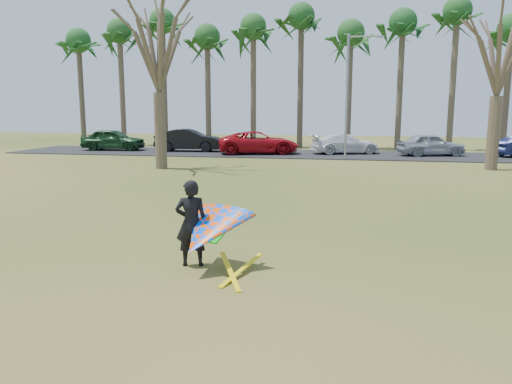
% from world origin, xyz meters
% --- Properties ---
extents(ground, '(100.00, 100.00, 0.00)m').
position_xyz_m(ground, '(0.00, 0.00, 0.00)').
color(ground, '#26480F').
rests_on(ground, ground).
extents(parking_strip, '(46.00, 7.00, 0.06)m').
position_xyz_m(parking_strip, '(0.00, 25.00, 0.03)').
color(parking_strip, black).
rests_on(parking_strip, ground).
extents(palm_0, '(4.84, 4.84, 10.84)m').
position_xyz_m(palm_0, '(-22.00, 31.00, 9.17)').
color(palm_0, '#483B2B').
rests_on(palm_0, ground).
extents(palm_1, '(4.84, 4.84, 11.54)m').
position_xyz_m(palm_1, '(-18.00, 31.00, 9.85)').
color(palm_1, '#4E3D2E').
rests_on(palm_1, ground).
extents(palm_2, '(4.84, 4.84, 12.24)m').
position_xyz_m(palm_2, '(-14.00, 31.00, 10.52)').
color(palm_2, '#493C2C').
rests_on(palm_2, ground).
extents(palm_3, '(4.84, 4.84, 10.84)m').
position_xyz_m(palm_3, '(-10.00, 31.00, 9.17)').
color(palm_3, '#4A3A2C').
rests_on(palm_3, ground).
extents(palm_4, '(4.84, 4.84, 11.54)m').
position_xyz_m(palm_4, '(-6.00, 31.00, 9.85)').
color(palm_4, '#4E402F').
rests_on(palm_4, ground).
extents(palm_5, '(4.84, 4.84, 12.24)m').
position_xyz_m(palm_5, '(-2.00, 31.00, 10.52)').
color(palm_5, '#453629').
rests_on(palm_5, ground).
extents(palm_6, '(4.84, 4.84, 10.84)m').
position_xyz_m(palm_6, '(2.00, 31.00, 9.17)').
color(palm_6, '#4B3A2D').
rests_on(palm_6, ground).
extents(palm_7, '(4.84, 4.84, 11.54)m').
position_xyz_m(palm_7, '(6.00, 31.00, 9.85)').
color(palm_7, '#4A3D2C').
rests_on(palm_7, ground).
extents(palm_8, '(4.84, 4.84, 12.24)m').
position_xyz_m(palm_8, '(10.00, 31.00, 10.52)').
color(palm_8, brown).
rests_on(palm_8, ground).
extents(palm_9, '(4.84, 4.84, 10.84)m').
position_xyz_m(palm_9, '(14.00, 31.00, 9.17)').
color(palm_9, '#47382A').
rests_on(palm_9, ground).
extents(bare_tree_left, '(6.60, 6.60, 9.70)m').
position_xyz_m(bare_tree_left, '(-8.00, 15.00, 6.92)').
color(bare_tree_left, brown).
rests_on(bare_tree_left, ground).
extents(bare_tree_right, '(6.27, 6.27, 9.21)m').
position_xyz_m(bare_tree_right, '(10.00, 18.00, 6.57)').
color(bare_tree_right, brown).
rests_on(bare_tree_right, ground).
extents(streetlight, '(2.28, 0.18, 8.00)m').
position_xyz_m(streetlight, '(2.16, 22.00, 4.46)').
color(streetlight, gray).
rests_on(streetlight, ground).
extents(car_0, '(5.05, 2.42, 1.67)m').
position_xyz_m(car_0, '(-16.04, 25.09, 0.89)').
color(car_0, '#16391C').
rests_on(car_0, parking_strip).
extents(car_1, '(5.26, 2.24, 1.69)m').
position_xyz_m(car_1, '(-9.88, 25.32, 0.90)').
color(car_1, black).
rests_on(car_1, parking_strip).
extents(car_2, '(6.32, 4.14, 1.62)m').
position_xyz_m(car_2, '(-4.25, 24.29, 0.87)').
color(car_2, '#A90D16').
rests_on(car_2, parking_strip).
extents(car_3, '(5.31, 3.50, 1.43)m').
position_xyz_m(car_3, '(1.91, 25.64, 0.77)').
color(car_3, white).
rests_on(car_3, parking_strip).
extents(car_4, '(4.86, 2.91, 1.55)m').
position_xyz_m(car_4, '(7.81, 25.23, 0.83)').
color(car_4, '#979CA3').
rests_on(car_4, parking_strip).
extents(kite_flyer, '(2.13, 2.39, 2.05)m').
position_xyz_m(kite_flyer, '(-0.38, -1.49, 0.86)').
color(kite_flyer, black).
rests_on(kite_flyer, ground).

